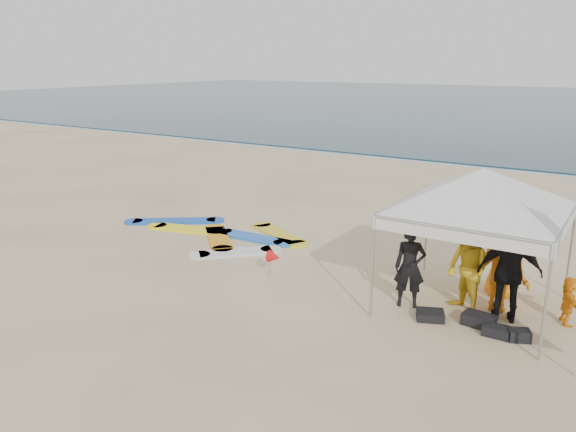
# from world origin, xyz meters

# --- Properties ---
(ground) EXTENTS (120.00, 120.00, 0.00)m
(ground) POSITION_xyz_m (0.00, 0.00, 0.00)
(ground) COLOR beige
(ground) RESTS_ON ground
(shoreline_foam) EXTENTS (160.00, 1.20, 0.01)m
(shoreline_foam) POSITION_xyz_m (0.00, 18.20, 0.00)
(shoreline_foam) COLOR silver
(shoreline_foam) RESTS_ON ground
(person_black_a) EXTENTS (0.69, 0.58, 1.63)m
(person_black_a) POSITION_xyz_m (2.79, 1.96, 0.81)
(person_black_a) COLOR black
(person_black_a) RESTS_ON ground
(person_yellow) EXTENTS (1.07, 1.04, 1.74)m
(person_yellow) POSITION_xyz_m (3.80, 2.25, 0.87)
(person_yellow) COLOR gold
(person_yellow) RESTS_ON ground
(person_orange_a) EXTENTS (1.09, 0.65, 1.66)m
(person_orange_a) POSITION_xyz_m (4.32, 2.70, 0.83)
(person_orange_a) COLOR orange
(person_orange_a) RESTS_ON ground
(person_black_b) EXTENTS (1.21, 0.76, 1.91)m
(person_black_b) POSITION_xyz_m (4.55, 2.31, 0.96)
(person_black_b) COLOR black
(person_black_b) RESTS_ON ground
(person_orange_b) EXTENTS (0.83, 0.57, 1.65)m
(person_orange_b) POSITION_xyz_m (4.21, 3.43, 0.83)
(person_orange_b) COLOR orange
(person_orange_b) RESTS_ON ground
(person_seated) EXTENTS (0.58, 0.88, 0.91)m
(person_seated) POSITION_xyz_m (5.52, 2.78, 0.45)
(person_seated) COLOR orange
(person_seated) RESTS_ON ground
(canopy_tent) EXTENTS (4.18, 4.18, 3.15)m
(canopy_tent) POSITION_xyz_m (3.86, 2.59, 2.75)
(canopy_tent) COLOR #A5A5A8
(canopy_tent) RESTS_ON ground
(marker_pennant) EXTENTS (0.28, 0.28, 0.64)m
(marker_pennant) POSITION_xyz_m (-0.22, 1.73, 0.49)
(marker_pennant) COLOR #A5A5A8
(marker_pennant) RESTS_ON ground
(gear_pile) EXTENTS (2.09, 0.72, 0.22)m
(gear_pile) POSITION_xyz_m (4.17, 1.69, 0.10)
(gear_pile) COLOR black
(gear_pile) RESTS_ON ground
(surfboard_spread) EXTENTS (5.50, 3.38, 0.07)m
(surfboard_spread) POSITION_xyz_m (-3.21, 3.56, 0.04)
(surfboard_spread) COLOR yellow
(surfboard_spread) RESTS_ON ground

